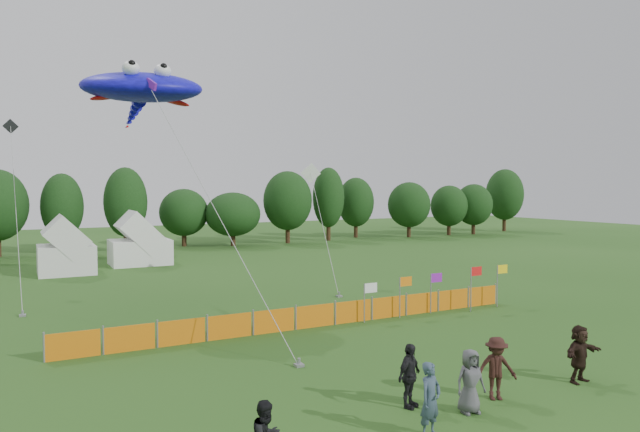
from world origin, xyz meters
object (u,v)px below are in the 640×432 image
tent_right (140,244)px  barrier_fence (315,316)px  spectator_e (470,381)px  spectator_d (409,376)px  spectator_f (580,354)px  tent_left (66,250)px  stingray_kite (141,89)px  spectator_a (430,400)px  spectator_c (496,368)px

tent_right → barrier_fence: 25.10m
tent_right → spectator_e: tent_right is taller
spectator_d → spectator_f: size_ratio=0.99×
tent_left → barrier_fence: tent_left is taller
stingray_kite → barrier_fence: bearing=-52.3°
spectator_f → stingray_kite: (-10.20, 18.09, 10.32)m
spectator_a → stingray_kite: (-3.39, 19.01, 10.30)m
spectator_a → spectator_c: (3.33, 1.08, -0.01)m
barrier_fence → spectator_a: 11.60m
tent_right → barrier_fence: size_ratio=0.21×
barrier_fence → stingray_kite: bearing=127.7°
tent_right → spectator_e: size_ratio=2.60×
spectator_f → tent_left: bearing=105.1°
stingray_kite → spectator_a: bearing=-79.9°
spectator_a → spectator_e: (1.96, 0.69, -0.06)m
spectator_e → spectator_f: size_ratio=0.96×
stingray_kite → tent_right: bearing=80.3°
spectator_c → spectator_d: size_ratio=1.02×
tent_right → spectator_c: bearing=-83.8°
barrier_fence → spectator_d: bearing=-101.3°
spectator_f → spectator_c: bearing=171.0°
spectator_a → tent_left: bearing=84.7°
spectator_d → spectator_f: spectator_f is taller
tent_right → spectator_a: size_ratio=2.45×
tent_right → spectator_d: 34.43m
tent_left → spectator_d: (6.78, -31.83, -0.79)m
tent_right → spectator_f: bearing=-78.3°
tent_right → spectator_e: bearing=-86.1°
tent_right → stingray_kite: stingray_kite is taller
spectator_e → barrier_fence: bearing=96.4°
tent_left → stingray_kite: size_ratio=0.19×
tent_right → spectator_f: size_ratio=2.50×
tent_left → spectator_f: tent_left is taller
tent_left → spectator_e: (8.05, -32.92, -0.82)m
barrier_fence → stingray_kite: (-5.97, 7.71, 10.75)m
tent_right → spectator_a: 36.19m
stingray_kite → spectator_f: bearing=-60.6°
barrier_fence → spectator_d: size_ratio=11.86×
tent_left → spectator_d: tent_left is taller
barrier_fence → stingray_kite: 14.52m
spectator_d → stingray_kite: 20.49m
spectator_f → stingray_kite: stingray_kite is taller
tent_right → spectator_e: (2.42, -35.49, -0.76)m
tent_left → spectator_f: 35.16m
spectator_f → stingray_kite: size_ratio=0.09×
tent_left → tent_right: tent_left is taller
tent_left → spectator_c: tent_left is taller
spectator_c → stingray_kite: size_ratio=0.09×
spectator_c → spectator_a: bearing=-138.5°
spectator_a → spectator_e: spectator_a is taller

